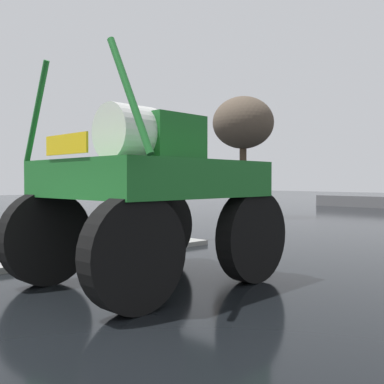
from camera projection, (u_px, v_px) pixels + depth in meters
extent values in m
cube|color=gray|center=(72.00, 256.00, 12.49)|extent=(1.47, 9.44, 0.15)
cylinder|color=black|center=(160.00, 227.00, 11.67)|extent=(0.46, 1.97, 1.96)
cylinder|color=black|center=(252.00, 236.00, 9.62)|extent=(0.46, 1.97, 1.96)
cylinder|color=black|center=(46.00, 238.00, 9.37)|extent=(0.46, 1.97, 1.96)
cylinder|color=black|center=(135.00, 254.00, 7.32)|extent=(0.46, 1.97, 1.96)
cube|color=#1E6B28|center=(150.00, 179.00, 9.47)|extent=(3.56, 4.00, 0.74)
cube|color=#1A5B22|center=(164.00, 139.00, 9.73)|extent=(1.31, 1.43, 1.00)
cylinder|color=silver|center=(129.00, 133.00, 9.04)|extent=(1.16, 1.06, 1.13)
cylinder|color=#1E6B28|center=(36.00, 113.00, 9.25)|extent=(1.01, 0.15, 2.04)
cylinder|color=#1E6B28|center=(130.00, 94.00, 7.09)|extent=(1.11, 0.15, 2.00)
cube|color=yellow|center=(66.00, 144.00, 8.03)|extent=(1.37, 0.08, 0.36)
cylinder|color=gray|center=(163.00, 188.00, 16.11)|extent=(0.11, 0.11, 3.80)
cube|color=black|center=(168.00, 150.00, 16.22)|extent=(0.24, 0.32, 0.84)
sphere|color=red|center=(172.00, 143.00, 16.35)|extent=(0.17, 0.17, 0.17)
sphere|color=#3C2403|center=(172.00, 150.00, 16.36)|extent=(0.17, 0.17, 0.17)
sphere|color=black|center=(172.00, 158.00, 16.36)|extent=(0.17, 0.17, 0.17)
cylinder|color=#473828|center=(243.00, 181.00, 26.23)|extent=(0.41, 0.41, 4.31)
ellipsoid|color=brown|center=(243.00, 123.00, 26.14)|extent=(3.57, 3.57, 3.03)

